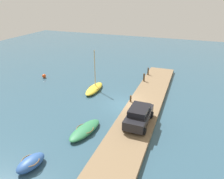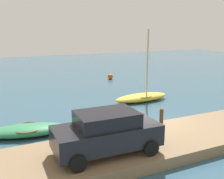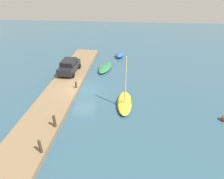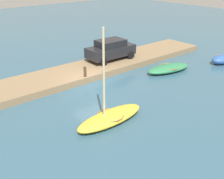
# 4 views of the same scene
# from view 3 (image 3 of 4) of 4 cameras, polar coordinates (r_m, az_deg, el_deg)

# --- Properties ---
(ground_plane) EXTENTS (84.00, 84.00, 0.00)m
(ground_plane) POSITION_cam_3_polar(r_m,az_deg,el_deg) (22.24, -8.66, -0.40)
(ground_plane) COLOR #33566B
(dock_platform) EXTENTS (26.58, 3.64, 0.47)m
(dock_platform) POSITION_cam_3_polar(r_m,az_deg,el_deg) (22.75, -14.11, 0.41)
(dock_platform) COLOR #846B4C
(dock_platform) RESTS_ON ground_plane
(rowboat_green) EXTENTS (4.20, 2.18, 0.57)m
(rowboat_green) POSITION_cam_3_polar(r_m,az_deg,el_deg) (27.30, -2.01, 6.51)
(rowboat_green) COLOR #2D7A4C
(rowboat_green) RESTS_ON ground_plane
(rowboat_yellow) EXTENTS (4.39, 1.57, 5.29)m
(rowboat_yellow) POSITION_cam_3_polar(r_m,az_deg,el_deg) (19.40, 3.76, -3.79)
(rowboat_yellow) COLOR gold
(rowboat_yellow) RESTS_ON ground_plane
(dinghy_blue) EXTENTS (2.51, 1.66, 0.80)m
(dinghy_blue) POSITION_cam_3_polar(r_m,az_deg,el_deg) (31.92, 2.33, 10.23)
(dinghy_blue) COLOR #2D569E
(dinghy_blue) RESTS_ON ground_plane
(mooring_post_west) EXTENTS (0.20, 0.20, 0.77)m
(mooring_post_west) POSITION_cam_3_polar(r_m,az_deg,el_deg) (21.82, -10.59, 1.37)
(mooring_post_west) COLOR #47331E
(mooring_post_west) RESTS_ON dock_platform
(mooring_post_mid_west) EXTENTS (0.23, 0.23, 1.10)m
(mooring_post_mid_west) POSITION_cam_3_polar(r_m,az_deg,el_deg) (16.54, -16.64, -8.98)
(mooring_post_mid_west) COLOR #47331E
(mooring_post_mid_west) RESTS_ON dock_platform
(mooring_post_mid_east) EXTENTS (0.20, 0.20, 1.09)m
(mooring_post_mid_east) POSITION_cam_3_polar(r_m,az_deg,el_deg) (14.72, -20.46, -15.52)
(mooring_post_mid_east) COLOR #47331E
(mooring_post_mid_east) RESTS_ON dock_platform
(parked_car) EXTENTS (4.23, 2.14, 1.71)m
(parked_car) POSITION_cam_3_polar(r_m,az_deg,el_deg) (25.61, -12.55, 6.79)
(parked_car) COLOR black
(parked_car) RESTS_ON dock_platform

